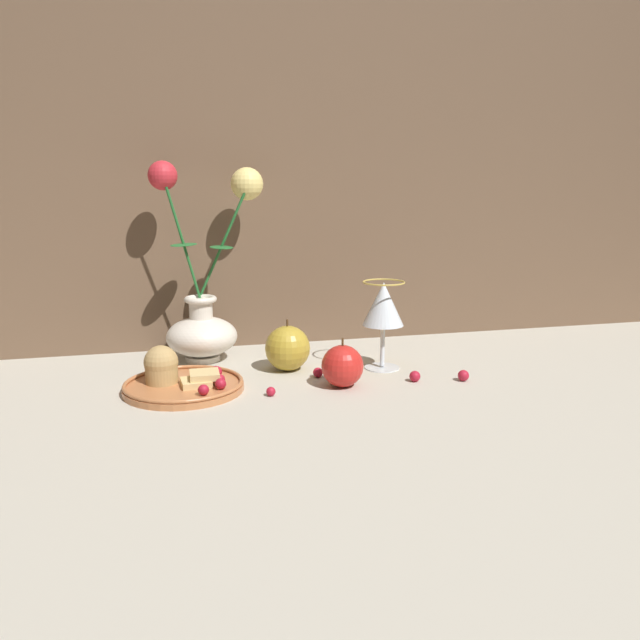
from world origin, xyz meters
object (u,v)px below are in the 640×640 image
(wine_glass, at_px, (383,307))
(apple_beside_vase, at_px, (342,366))
(vase, at_px, (204,303))
(apple_near_glass, at_px, (288,348))
(plate_with_pastries, at_px, (179,380))

(wine_glass, distance_m, apple_beside_vase, 0.15)
(vase, height_order, apple_near_glass, vase)
(vase, distance_m, plate_with_pastries, 0.20)
(plate_with_pastries, bearing_deg, apple_beside_vase, -9.83)
(apple_beside_vase, relative_size, apple_near_glass, 0.88)
(wine_glass, relative_size, apple_near_glass, 1.71)
(vase, bearing_deg, apple_near_glass, -37.51)
(vase, xyz_separation_m, plate_with_pastries, (-0.05, -0.17, -0.09))
(wine_glass, bearing_deg, apple_near_glass, 170.05)
(apple_beside_vase, bearing_deg, wine_glass, 40.46)
(plate_with_pastries, relative_size, wine_glass, 1.21)
(apple_beside_vase, bearing_deg, plate_with_pastries, 170.17)
(vase, height_order, wine_glass, vase)
(apple_beside_vase, distance_m, apple_near_glass, 0.13)
(vase, relative_size, apple_near_glass, 3.96)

